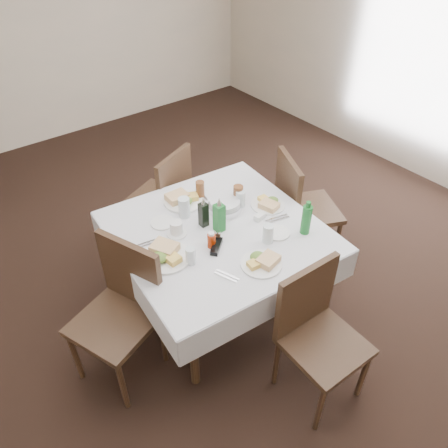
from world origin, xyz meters
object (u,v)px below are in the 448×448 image
Objects in this scene: chair_east at (299,203)px; bread_basket at (225,205)px; water_s at (268,234)px; water_e at (240,199)px; water_n at (184,207)px; green_bottle at (306,219)px; chair_south at (315,327)px; ketchup_bottle at (211,240)px; oil_cruet_green at (219,217)px; chair_north at (165,194)px; oil_cruet_dark at (203,214)px; water_w at (191,256)px; coffee_mug at (177,229)px; chair_west at (123,304)px; dining_table at (218,239)px.

bread_basket is (-0.70, 0.09, 0.24)m from chair_east.
water_e is at bearing 75.12° from water_s.
green_bottle reaches higher than water_n.
chair_south is 8.00× the size of ketchup_bottle.
bread_basket is 0.92× the size of oil_cruet_green.
water_s is 0.28m from green_bottle.
water_e is at bearing 106.77° from green_bottle.
oil_cruet_dark is (-0.14, -0.77, 0.32)m from chair_north.
water_w reaches higher than bread_basket.
coffee_mug is at bearing 176.45° from chair_east.
water_e is at bearing 174.78° from chair_east.
water_s is 0.53× the size of green_bottle.
ketchup_bottle is at bearing -170.15° from chair_east.
oil_cruet_green reaches higher than ketchup_bottle.
chair_north is at bearing 94.17° from water_s.
ketchup_bottle is at bearing -103.55° from chair_north.
water_e is at bearing 23.63° from oil_cruet_green.
water_s is (0.08, -1.16, 0.29)m from chair_north.
chair_south is 1.23m from chair_east.
bread_basket is (0.50, 0.31, -0.02)m from water_w.
oil_cruet_green is 2.26× the size of ketchup_bottle.
chair_west is at bearing -172.65° from water_e.
water_e is 0.12m from bread_basket.
chair_south is 8.08× the size of water_w.
oil_cruet_dark is (0.05, -0.17, 0.02)m from water_n.
water_w is at bearing -156.27° from water_e.
bread_basket is 0.42m from coffee_mug.
oil_cruet_dark is at bearing -100.63° from chair_north.
water_e reaches higher than water_w.
water_e reaches higher than ketchup_bottle.
ketchup_bottle is at bearing -96.83° from water_n.
water_s is 0.54× the size of bread_basket.
chair_south is 0.86m from water_w.
oil_cruet_green is at bearing 0.77° from chair_west.
chair_east is at bearing 10.31° from water_w.
ketchup_bottle is (-0.31, -0.26, 0.02)m from bread_basket.
ketchup_bottle is at bearing -140.09° from bread_basket.
green_bottle reaches higher than water_e.
chair_east is 1.00× the size of chair_west.
chair_north reaches higher than coffee_mug.
water_e is (0.20, -0.75, 0.28)m from chair_north.
chair_east reaches higher than water_w.
chair_west is (-0.86, -0.88, 0.02)m from chair_north.
water_e is 0.89× the size of coffee_mug.
chair_north reaches higher than water_w.
water_w is at bearing 119.24° from chair_south.
water_n is 0.29m from bread_basket.
dining_table is 1.48× the size of chair_east.
chair_east is 1.64m from chair_west.
oil_cruet_dark is at bearing 9.40° from chair_west.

